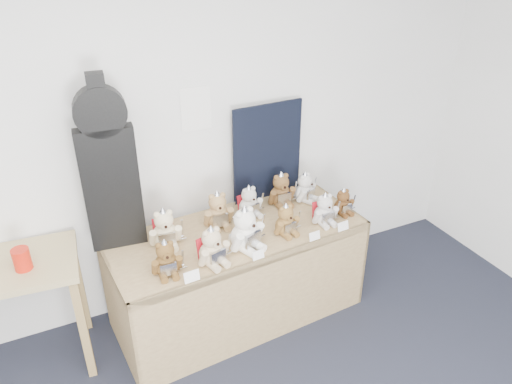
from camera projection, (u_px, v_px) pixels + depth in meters
name	position (u px, v px, depth m)	size (l,w,h in m)	color
room_shell	(196.00, 109.00, 3.31)	(6.00, 6.00, 6.00)	silver
display_table	(242.00, 255.00, 3.40)	(1.78, 0.84, 0.72)	olive
guitar_case	(109.00, 167.00, 2.99)	(0.35, 0.14, 1.12)	black
navy_board	(267.00, 152.00, 3.63)	(0.55, 0.02, 0.73)	black
red_cup	(22.00, 259.00, 2.86)	(0.10, 0.10, 0.13)	red
teddy_front_far_left	(166.00, 260.00, 2.93)	(0.21, 0.17, 0.26)	brown
teddy_front_left	(212.00, 248.00, 3.02)	(0.24, 0.21, 0.28)	beige
teddy_front_centre	(246.00, 231.00, 3.15)	(0.27, 0.26, 0.33)	white
teddy_front_right	(286.00, 221.00, 3.31)	(0.20, 0.17, 0.24)	brown
teddy_front_far_right	(325.00, 210.00, 3.43)	(0.20, 0.17, 0.25)	silver
teddy_front_end	(343.00, 203.00, 3.55)	(0.18, 0.15, 0.21)	brown
teddy_back_left	(165.00, 230.00, 3.18)	(0.24, 0.21, 0.29)	beige
teddy_back_centre_left	(218.00, 211.00, 3.39)	(0.23, 0.20, 0.28)	tan
teddy_back_centre_right	(249.00, 203.00, 3.52)	(0.21, 0.18, 0.25)	beige
teddy_back_right	(281.00, 191.00, 3.65)	(0.23, 0.19, 0.28)	brown
teddy_back_end	(305.00, 188.00, 3.71)	(0.21, 0.20, 0.25)	silver
entry_card_a	(192.00, 276.00, 2.89)	(0.10, 0.00, 0.07)	white
entry_card_b	(258.00, 255.00, 3.09)	(0.08, 0.00, 0.06)	white
entry_card_c	(315.00, 236.00, 3.27)	(0.08, 0.00, 0.06)	white
entry_card_d	(343.00, 226.00, 3.37)	(0.09, 0.00, 0.06)	white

